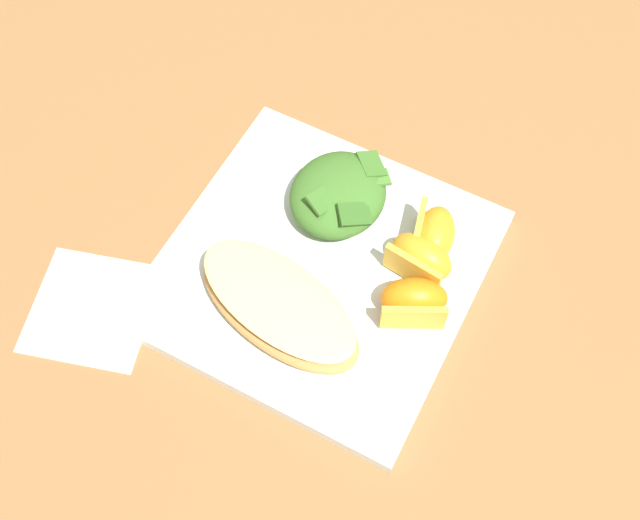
{
  "coord_description": "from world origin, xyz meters",
  "views": [
    {
      "loc": [
        -0.31,
        -0.16,
        0.66
      ],
      "look_at": [
        0.0,
        0.0,
        0.03
      ],
      "focal_mm": 43.99,
      "sensor_mm": 36.0,
      "label": 1
    }
  ],
  "objects_px": {
    "cheesy_pizza_bread": "(279,306)",
    "orange_wedge_middle": "(420,258)",
    "green_salad_pile": "(338,194)",
    "paper_napkin": "(92,308)",
    "orange_wedge_front": "(413,303)",
    "orange_wedge_rear": "(433,235)",
    "white_plate": "(320,269)"
  },
  "relations": [
    {
      "from": "cheesy_pizza_bread",
      "to": "orange_wedge_middle",
      "type": "bearing_deg",
      "value": -41.82
    },
    {
      "from": "green_salad_pile",
      "to": "orange_wedge_middle",
      "type": "xyz_separation_m",
      "value": [
        -0.03,
        -0.1,
        -0.0
      ]
    },
    {
      "from": "orange_wedge_middle",
      "to": "paper_napkin",
      "type": "relative_size",
      "value": 0.58
    },
    {
      "from": "green_salad_pile",
      "to": "orange_wedge_front",
      "type": "relative_size",
      "value": 1.55
    },
    {
      "from": "cheesy_pizza_bread",
      "to": "paper_napkin",
      "type": "height_order",
      "value": "cheesy_pizza_bread"
    },
    {
      "from": "green_salad_pile",
      "to": "paper_napkin",
      "type": "height_order",
      "value": "green_salad_pile"
    },
    {
      "from": "green_salad_pile",
      "to": "orange_wedge_rear",
      "type": "bearing_deg",
      "value": -89.2
    },
    {
      "from": "white_plate",
      "to": "orange_wedge_middle",
      "type": "relative_size",
      "value": 4.38
    },
    {
      "from": "cheesy_pizza_bread",
      "to": "orange_wedge_middle",
      "type": "xyz_separation_m",
      "value": [
        0.1,
        -0.09,
        0.0
      ]
    },
    {
      "from": "orange_wedge_rear",
      "to": "green_salad_pile",
      "type": "bearing_deg",
      "value": 90.8
    },
    {
      "from": "white_plate",
      "to": "orange_wedge_middle",
      "type": "distance_m",
      "value": 0.1
    },
    {
      "from": "paper_napkin",
      "to": "green_salad_pile",
      "type": "bearing_deg",
      "value": -37.83
    },
    {
      "from": "green_salad_pile",
      "to": "orange_wedge_front",
      "type": "distance_m",
      "value": 0.13
    },
    {
      "from": "cheesy_pizza_bread",
      "to": "white_plate",
      "type": "bearing_deg",
      "value": -7.6
    },
    {
      "from": "orange_wedge_middle",
      "to": "orange_wedge_rear",
      "type": "bearing_deg",
      "value": -0.16
    },
    {
      "from": "cheesy_pizza_bread",
      "to": "green_salad_pile",
      "type": "bearing_deg",
      "value": 3.08
    },
    {
      "from": "cheesy_pizza_bread",
      "to": "orange_wedge_front",
      "type": "distance_m",
      "value": 0.12
    },
    {
      "from": "orange_wedge_middle",
      "to": "cheesy_pizza_bread",
      "type": "bearing_deg",
      "value": 138.18
    },
    {
      "from": "white_plate",
      "to": "cheesy_pizza_bread",
      "type": "distance_m",
      "value": 0.07
    },
    {
      "from": "cheesy_pizza_bread",
      "to": "paper_napkin",
      "type": "distance_m",
      "value": 0.18
    },
    {
      "from": "white_plate",
      "to": "cheesy_pizza_bread",
      "type": "height_order",
      "value": "cheesy_pizza_bread"
    },
    {
      "from": "white_plate",
      "to": "paper_napkin",
      "type": "bearing_deg",
      "value": 128.03
    },
    {
      "from": "orange_wedge_front",
      "to": "cheesy_pizza_bread",
      "type": "bearing_deg",
      "value": 118.98
    },
    {
      "from": "white_plate",
      "to": "green_salad_pile",
      "type": "bearing_deg",
      "value": 12.91
    },
    {
      "from": "green_salad_pile",
      "to": "orange_wedge_rear",
      "type": "distance_m",
      "value": 0.1
    },
    {
      "from": "white_plate",
      "to": "cheesy_pizza_bread",
      "type": "relative_size",
      "value": 1.53
    },
    {
      "from": "cheesy_pizza_bread",
      "to": "orange_wedge_middle",
      "type": "height_order",
      "value": "orange_wedge_middle"
    },
    {
      "from": "white_plate",
      "to": "orange_wedge_middle",
      "type": "xyz_separation_m",
      "value": [
        0.04,
        -0.08,
        0.03
      ]
    },
    {
      "from": "orange_wedge_rear",
      "to": "paper_napkin",
      "type": "distance_m",
      "value": 0.32
    },
    {
      "from": "cheesy_pizza_bread",
      "to": "paper_napkin",
      "type": "bearing_deg",
      "value": 113.63
    },
    {
      "from": "orange_wedge_front",
      "to": "green_salad_pile",
      "type": "bearing_deg",
      "value": 57.21
    },
    {
      "from": "green_salad_pile",
      "to": "orange_wedge_rear",
      "type": "xyz_separation_m",
      "value": [
        0.0,
        -0.1,
        -0.0
      ]
    }
  ]
}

